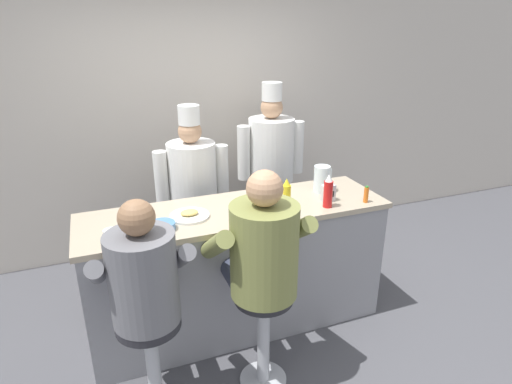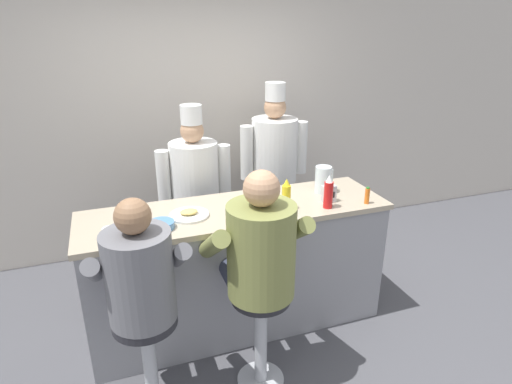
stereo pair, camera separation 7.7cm
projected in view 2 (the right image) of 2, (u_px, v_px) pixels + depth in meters
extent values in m
plane|color=#4C4C51|center=(252.00, 348.00, 3.17)|extent=(20.00, 20.00, 0.00)
cube|color=beige|center=(191.00, 119.00, 4.30)|extent=(10.00, 0.06, 2.70)
cube|color=gray|center=(238.00, 270.00, 3.29)|extent=(2.19, 0.63, 0.96)
cube|color=tan|center=(237.00, 211.00, 3.10)|extent=(2.24, 0.65, 0.04)
cylinder|color=red|center=(328.00, 195.00, 3.07)|extent=(0.07, 0.07, 0.20)
cone|color=white|center=(329.00, 179.00, 3.02)|extent=(0.05, 0.05, 0.05)
cylinder|color=yellow|center=(286.00, 197.00, 3.05)|extent=(0.06, 0.06, 0.18)
cone|color=yellow|center=(287.00, 182.00, 3.01)|extent=(0.05, 0.05, 0.05)
cylinder|color=orange|center=(367.00, 196.00, 3.16)|extent=(0.04, 0.04, 0.12)
cylinder|color=#287F2D|center=(368.00, 188.00, 3.13)|extent=(0.02, 0.02, 0.01)
cylinder|color=silver|center=(323.00, 180.00, 3.35)|extent=(0.13, 0.13, 0.21)
cube|color=silver|center=(332.00, 177.00, 3.37)|extent=(0.02, 0.02, 0.13)
cylinder|color=white|center=(189.00, 215.00, 2.96)|extent=(0.28, 0.28, 0.02)
ellipsoid|color=#E0BC60|center=(189.00, 212.00, 2.95)|extent=(0.12, 0.10, 0.03)
cylinder|color=#4C7FB7|center=(161.00, 225.00, 2.78)|extent=(0.17, 0.17, 0.05)
cylinder|color=white|center=(110.00, 234.00, 2.62)|extent=(0.09, 0.09, 0.08)
torus|color=white|center=(121.00, 232.00, 2.64)|extent=(0.06, 0.02, 0.06)
cylinder|color=#4C7AB2|center=(252.00, 201.00, 3.09)|extent=(0.09, 0.09, 0.10)
torus|color=#4C7AB2|center=(260.00, 200.00, 3.10)|extent=(0.07, 0.02, 0.07)
cube|color=silver|center=(329.00, 194.00, 3.19)|extent=(0.10, 0.06, 0.13)
cube|color=black|center=(331.00, 195.00, 3.16)|extent=(0.06, 0.01, 0.04)
cylinder|color=#B2B5BA|center=(150.00, 365.00, 2.54)|extent=(0.08, 0.08, 0.66)
cylinder|color=#232328|center=(145.00, 320.00, 2.42)|extent=(0.37, 0.37, 0.05)
cylinder|color=#33384C|center=(125.00, 299.00, 2.54)|extent=(0.14, 0.37, 0.14)
cylinder|color=#33384C|center=(157.00, 293.00, 2.60)|extent=(0.14, 0.37, 0.14)
cylinder|color=slate|center=(140.00, 277.00, 2.31)|extent=(0.37, 0.37, 0.53)
cylinder|color=slate|center=(93.00, 270.00, 2.32)|extent=(0.10, 0.40, 0.32)
cylinder|color=slate|center=(179.00, 256.00, 2.47)|extent=(0.10, 0.40, 0.32)
sphere|color=#8C6647|center=(133.00, 216.00, 2.18)|extent=(0.19, 0.19, 0.19)
cylinder|color=#B2B5BA|center=(261.00, 379.00, 2.88)|extent=(0.31, 0.31, 0.02)
cylinder|color=#B2B5BA|center=(261.00, 338.00, 2.76)|extent=(0.08, 0.08, 0.66)
cylinder|color=#232328|center=(261.00, 296.00, 2.64)|extent=(0.37, 0.37, 0.05)
cylinder|color=#33384C|center=(235.00, 276.00, 2.77)|extent=(0.15, 0.41, 0.15)
cylinder|color=#33384C|center=(265.00, 270.00, 2.83)|extent=(0.15, 0.41, 0.15)
cylinder|color=olive|center=(261.00, 251.00, 2.52)|extent=(0.41, 0.41, 0.58)
cylinder|color=olive|center=(214.00, 245.00, 2.53)|extent=(0.11, 0.44, 0.35)
cylinder|color=olive|center=(293.00, 232.00, 2.69)|extent=(0.11, 0.44, 0.35)
sphere|color=tan|center=(262.00, 188.00, 2.38)|extent=(0.21, 0.21, 0.21)
cube|color=#232328|center=(198.00, 243.00, 3.89)|extent=(0.31, 0.17, 0.76)
cube|color=white|center=(199.00, 231.00, 3.80)|extent=(0.28, 0.02, 0.45)
cylinder|color=white|center=(194.00, 175.00, 3.65)|extent=(0.41, 0.41, 0.57)
sphere|color=tan|center=(192.00, 131.00, 3.51)|extent=(0.20, 0.20, 0.20)
cylinder|color=white|center=(191.00, 114.00, 3.46)|extent=(0.18, 0.18, 0.16)
cylinder|color=white|center=(164.00, 179.00, 3.57)|extent=(0.11, 0.11, 0.48)
cylinder|color=white|center=(224.00, 172.00, 3.73)|extent=(0.11, 0.11, 0.48)
cube|color=#232328|center=(273.00, 216.00, 4.38)|extent=(0.34, 0.18, 0.81)
cube|color=white|center=(275.00, 204.00, 4.27)|extent=(0.30, 0.02, 0.48)
cylinder|color=white|center=(274.00, 150.00, 4.12)|extent=(0.44, 0.44, 0.61)
sphere|color=tan|center=(275.00, 107.00, 3.97)|extent=(0.21, 0.21, 0.21)
cylinder|color=white|center=(275.00, 91.00, 3.91)|extent=(0.19, 0.19, 0.17)
cylinder|color=white|center=(247.00, 153.00, 4.03)|extent=(0.12, 0.12, 0.51)
cylinder|color=white|center=(301.00, 147.00, 4.20)|extent=(0.12, 0.12, 0.51)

